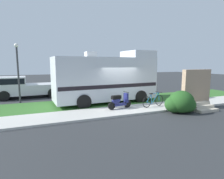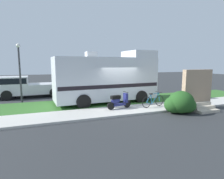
{
  "view_description": "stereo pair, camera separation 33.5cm",
  "coord_description": "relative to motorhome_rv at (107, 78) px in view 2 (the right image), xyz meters",
  "views": [
    {
      "loc": [
        -5.0,
        -10.53,
        2.74
      ],
      "look_at": [
        -0.57,
        0.3,
        1.1
      ],
      "focal_mm": 29.57,
      "sensor_mm": 36.0,
      "label": 1
    },
    {
      "loc": [
        -4.69,
        -10.66,
        2.74
      ],
      "look_at": [
        -0.57,
        0.3,
        1.1
      ],
      "focal_mm": 29.57,
      "sensor_mm": 36.0,
      "label": 2
    }
  ],
  "objects": [
    {
      "name": "ground_plane",
      "position": [
        0.47,
        -1.47,
        -1.75
      ],
      "size": [
        80.0,
        80.0,
        0.0
      ],
      "primitive_type": "plane",
      "color": "#2D3033"
    },
    {
      "name": "sidewalk",
      "position": [
        0.47,
        -2.67,
        -1.69
      ],
      "size": [
        24.0,
        2.0,
        0.12
      ],
      "color": "beige",
      "rests_on": "ground"
    },
    {
      "name": "grass_strip",
      "position": [
        0.47,
        0.03,
        -1.71
      ],
      "size": [
        24.0,
        3.4,
        0.08
      ],
      "color": "#336628",
      "rests_on": "ground"
    },
    {
      "name": "motorhome_rv",
      "position": [
        0.0,
        0.0,
        0.0
      ],
      "size": [
        7.14,
        2.78,
        3.66
      ],
      "color": "silver",
      "rests_on": "ground"
    },
    {
      "name": "scooter",
      "position": [
        -0.15,
        -2.37,
        -1.17
      ],
      "size": [
        1.57,
        0.57,
        0.97
      ],
      "color": "black",
      "rests_on": "ground"
    },
    {
      "name": "bicycle",
      "position": [
        2.03,
        -2.67,
        -1.25
      ],
      "size": [
        1.7,
        0.52,
        0.89
      ],
      "color": "black",
      "rests_on": "ground"
    },
    {
      "name": "pickup_truck_near",
      "position": [
        -5.68,
        4.45,
        -0.82
      ],
      "size": [
        5.8,
        2.38,
        1.72
      ],
      "color": "silver",
      "rests_on": "ground"
    },
    {
      "name": "porch_steps",
      "position": [
        4.43,
        -3.77,
        -0.78
      ],
      "size": [
        2.0,
        1.26,
        2.4
      ],
      "color": "#BCB29E",
      "rests_on": "ground"
    },
    {
      "name": "bush_by_porch",
      "position": [
        2.81,
        -4.16,
        -1.16
      ],
      "size": [
        1.74,
        1.3,
        1.23
      ],
      "color": "#23511E",
      "rests_on": "ground"
    },
    {
      "name": "bottle_green",
      "position": [
        4.61,
        -2.18,
        -1.53
      ],
      "size": [
        0.06,
        0.06,
        0.24
      ],
      "color": "#B2B2B7",
      "rests_on": "ground"
    },
    {
      "name": "bottle_spare",
      "position": [
        4.34,
        -2.2,
        -1.53
      ],
      "size": [
        0.06,
        0.06,
        0.22
      ],
      "color": "#B2B2B7",
      "rests_on": "ground"
    },
    {
      "name": "street_lamp_post",
      "position": [
        -5.69,
        2.13,
        0.76
      ],
      "size": [
        0.28,
        0.28,
        4.11
      ],
      "color": "#333338",
      "rests_on": "ground"
    }
  ]
}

